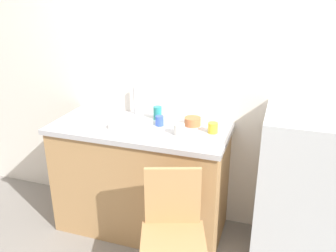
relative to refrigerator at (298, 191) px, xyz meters
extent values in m
cube|color=white|center=(-0.94, 0.34, 0.69)|extent=(4.80, 0.10, 2.53)
cube|color=tan|center=(-1.21, -0.01, -0.13)|extent=(1.35, 0.60, 0.89)
cube|color=#B7B7BC|center=(-1.21, -0.01, 0.33)|extent=(1.39, 0.64, 0.04)
cylinder|color=#B7B7BC|center=(-1.35, 0.24, 0.47)|extent=(0.02, 0.02, 0.23)
cube|color=silver|center=(0.00, 0.00, 0.00)|extent=(0.56, 0.58, 1.15)
cube|color=tan|center=(-0.72, -0.69, -0.11)|extent=(0.51, 0.51, 0.04)
cube|color=tan|center=(-0.78, -0.52, 0.11)|extent=(0.35, 0.15, 0.40)
cube|color=white|center=(-1.26, -0.05, 0.38)|extent=(0.28, 0.20, 0.05)
cylinder|color=#C67042|center=(-0.83, 0.14, 0.38)|extent=(0.13, 0.13, 0.06)
cylinder|color=blue|center=(-1.07, 0.05, 0.39)|extent=(0.06, 0.06, 0.08)
cylinder|color=white|center=(-0.87, -0.07, 0.39)|extent=(0.08, 0.08, 0.08)
cylinder|color=yellow|center=(-0.64, 0.04, 0.39)|extent=(0.07, 0.07, 0.08)
cylinder|color=teal|center=(-1.13, 0.18, 0.40)|extent=(0.07, 0.07, 0.11)
camera|label=1|loc=(-0.19, -2.38, 1.37)|focal=38.08mm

